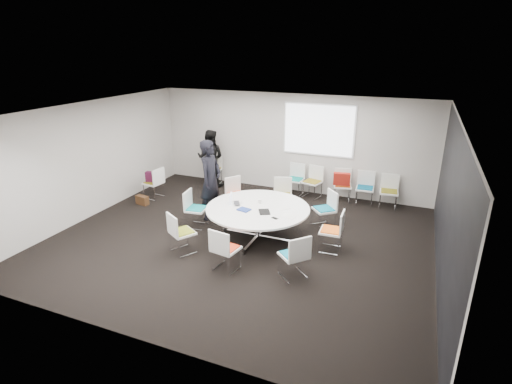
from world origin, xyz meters
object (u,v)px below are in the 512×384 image
at_px(chair_ring_f, 182,240).
at_px(person_main, 211,180).
at_px(chair_ring_b, 324,216).
at_px(chair_ring_h, 294,264).
at_px(chair_back_d, 364,194).
at_px(brown_bag, 142,200).
at_px(chair_back_c, 342,191).
at_px(chair_ring_a, 331,238).
at_px(chair_back_b, 312,188).
at_px(chair_back_e, 388,198).
at_px(chair_person_back, 214,175).
at_px(chair_spare_left, 154,189).
at_px(chair_ring_g, 226,257).
at_px(maroon_bag, 153,177).
at_px(chair_back_a, 295,185).
at_px(chair_ring_e, 196,216).
at_px(person_back, 210,158).
at_px(conference_table, 258,215).
at_px(chair_ring_d, 237,201).
at_px(laptop, 239,203).
at_px(chair_ring_c, 282,202).
at_px(cup, 260,201).

height_order(chair_ring_f, person_main, person_main).
bearing_deg(chair_ring_b, chair_ring_h, 138.87).
bearing_deg(chair_back_d, brown_bag, 18.71).
distance_m(chair_back_c, chair_back_d, 0.60).
xyz_separation_m(chair_ring_a, chair_back_b, (-1.17, 2.90, 0.00)).
bearing_deg(person_main, chair_ring_h, -122.13).
xyz_separation_m(chair_back_d, chair_back_e, (0.62, -0.04, 0.00)).
bearing_deg(brown_bag, chair_person_back, 67.03).
relative_size(chair_back_c, chair_spare_left, 1.00).
distance_m(chair_ring_g, maroon_bag, 4.47).
relative_size(chair_ring_a, chair_ring_h, 1.00).
height_order(chair_ring_g, chair_back_a, same).
distance_m(chair_ring_e, person_back, 3.04).
height_order(chair_ring_g, person_main, person_main).
distance_m(conference_table, chair_ring_a, 1.65).
bearing_deg(chair_person_back, chair_ring_g, 110.33).
height_order(chair_ring_h, chair_person_back, same).
distance_m(chair_back_a, chair_person_back, 2.60).
relative_size(chair_ring_a, brown_bag, 2.44).
bearing_deg(chair_ring_d, chair_person_back, -102.93).
bearing_deg(laptop, chair_person_back, 6.59).
bearing_deg(chair_ring_h, chair_person_back, 85.44).
distance_m(chair_ring_c, chair_ring_h, 3.07).
height_order(person_back, brown_bag, person_back).
bearing_deg(laptop, chair_back_a, -38.42).
xyz_separation_m(chair_ring_f, person_main, (-0.29, 1.81, 0.70)).
xyz_separation_m(chair_back_e, brown_bag, (-6.13, -2.26, -0.16)).
bearing_deg(chair_ring_b, chair_ring_c, 26.66).
height_order(laptop, cup, cup).
relative_size(chair_person_back, person_main, 0.45).
bearing_deg(chair_back_c, maroon_bag, 7.08).
xyz_separation_m(chair_back_c, laptop, (-1.76, -2.93, 0.47)).
xyz_separation_m(chair_back_b, person_back, (-3.12, -0.17, 0.58)).
relative_size(chair_ring_h, maroon_bag, 2.20).
xyz_separation_m(conference_table, person_back, (-2.66, 2.77, 0.31)).
bearing_deg(chair_back_e, cup, 41.46).
height_order(chair_back_d, cup, chair_back_d).
bearing_deg(chair_ring_b, chair_ring_g, 112.94).
bearing_deg(chair_person_back, chair_ring_e, 100.38).
relative_size(person_main, laptop, 6.67).
xyz_separation_m(chair_ring_g, chair_back_e, (2.56, 4.41, 0.00)).
height_order(conference_table, laptop, laptop).
bearing_deg(chair_ring_c, person_back, -42.18).
height_order(conference_table, maroon_bag, maroon_bag).
bearing_deg(cup, chair_spare_left, 165.02).
bearing_deg(cup, brown_bag, 173.41).
bearing_deg(conference_table, chair_ring_c, 88.82).
relative_size(conference_table, chair_ring_c, 2.56).
bearing_deg(chair_spare_left, person_main, -98.66).
distance_m(chair_ring_f, chair_back_b, 4.45).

